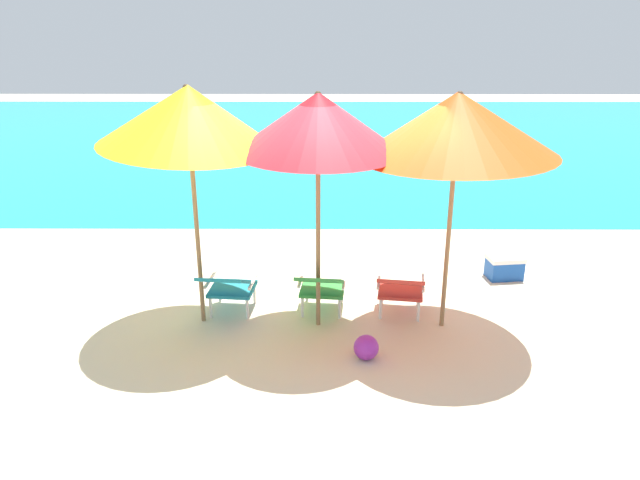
% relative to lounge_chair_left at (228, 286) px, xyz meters
% --- Properties ---
extents(ground_plane, '(40.00, 40.00, 0.00)m').
position_rel_lounge_chair_left_xyz_m(ground_plane, '(1.07, 4.35, -0.40)').
color(ground_plane, beige).
extents(ocean_band, '(40.00, 18.00, 0.01)m').
position_rel_lounge_chair_left_xyz_m(ocean_band, '(1.07, 12.20, -0.40)').
color(ocean_band, teal).
rests_on(ocean_band, ground_plane).
extents(lounge_chair_left, '(0.61, 0.92, 0.68)m').
position_rel_lounge_chair_left_xyz_m(lounge_chair_left, '(0.00, 0.00, 0.00)').
color(lounge_chair_left, teal).
rests_on(lounge_chair_left, ground_plane).
extents(lounge_chair_center, '(0.62, 0.92, 0.68)m').
position_rel_lounge_chair_left_xyz_m(lounge_chair_center, '(1.08, 0.01, 0.00)').
color(lounge_chair_center, '#338E3D').
rests_on(lounge_chair_center, ground_plane).
extents(lounge_chair_right, '(0.66, 0.94, 0.68)m').
position_rel_lounge_chair_left_xyz_m(lounge_chair_right, '(2.00, -0.03, 0.00)').
color(lounge_chair_right, red).
rests_on(lounge_chair_right, ground_plane).
extents(beach_umbrella_left, '(2.64, 2.63, 2.76)m').
position_rel_lounge_chair_left_xyz_m(beach_umbrella_left, '(-0.30, -0.10, 1.97)').
color(beach_umbrella_left, olive).
rests_on(beach_umbrella_left, ground_plane).
extents(beach_umbrella_center, '(2.04, 2.06, 2.66)m').
position_rel_lounge_chair_left_xyz_m(beach_umbrella_center, '(1.05, -0.19, 1.92)').
color(beach_umbrella_center, olive).
rests_on(beach_umbrella_center, ground_plane).
extents(beach_umbrella_right, '(2.22, 2.20, 2.67)m').
position_rel_lounge_chair_left_xyz_m(beach_umbrella_right, '(2.47, -0.20, 1.90)').
color(beach_umbrella_right, olive).
rests_on(beach_umbrella_right, ground_plane).
extents(beach_ball, '(0.26, 0.26, 0.26)m').
position_rel_lounge_chair_left_xyz_m(beach_ball, '(1.55, -0.93, -0.27)').
color(beach_ball, purple).
rests_on(beach_ball, ground_plane).
extents(cooler_box, '(0.51, 0.38, 0.32)m').
position_rel_lounge_chair_left_xyz_m(cooler_box, '(3.58, 1.16, -0.24)').
color(cooler_box, '#194CA5').
rests_on(cooler_box, ground_plane).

